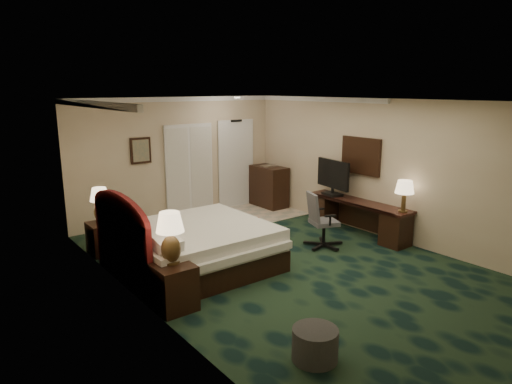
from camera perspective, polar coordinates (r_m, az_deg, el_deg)
floor at (r=7.75m, az=4.00°, el=-9.07°), size 5.00×7.50×0.00m
ceiling at (r=7.19m, az=4.34°, el=11.30°), size 5.00×7.50×0.00m
wall_back at (r=10.41m, az=-9.69°, el=4.20°), size 5.00×0.00×2.70m
wall_left at (r=6.03m, az=-13.92°, el=-2.36°), size 0.00×7.50×2.70m
wall_right at (r=9.18m, az=15.94°, el=2.71°), size 0.00×7.50×2.70m
crown_molding at (r=7.19m, az=4.33°, el=10.90°), size 5.00×7.50×0.10m
tile_patch at (r=10.44m, az=-2.84°, el=-3.16°), size 3.20×1.70×0.01m
headboard at (r=7.13m, az=-16.46°, el=-5.60°), size 0.12×2.00×1.40m
entry_door at (r=11.23m, az=-2.55°, el=3.45°), size 1.02×0.06×2.18m
closet_doors at (r=10.54m, az=-8.33°, el=2.70°), size 1.20×0.06×2.10m
wall_art at (r=9.96m, az=-14.23°, el=5.04°), size 0.45×0.06×0.55m
wall_mirror at (r=9.48m, az=12.97°, el=4.42°), size 0.05×0.95×0.75m
bed at (r=7.55m, az=-7.46°, el=-6.87°), size 2.25×2.09×0.71m
nightstand_near at (r=6.31m, az=-10.32°, el=-11.54°), size 0.50×0.57×0.62m
nightstand_far at (r=8.61m, az=-18.62°, el=-5.49°), size 0.45×0.52×0.56m
lamp_near at (r=6.12m, az=-10.64°, el=-5.67°), size 0.45×0.45×0.70m
lamp_far at (r=8.50m, az=-18.89°, el=-1.55°), size 0.42×0.42×0.63m
bed_bench at (r=8.21m, az=-0.01°, el=-6.05°), size 0.96×1.43×0.46m
ottoman at (r=5.26m, az=7.38°, el=-18.36°), size 0.53×0.53×0.36m
desk at (r=9.44m, az=12.54°, el=-3.12°), size 0.51×2.35×0.68m
tv at (r=9.68m, az=9.59°, el=1.77°), size 0.22×0.97×0.75m
desk_lamp at (r=8.70m, az=18.02°, el=-0.48°), size 0.39×0.39×0.60m
desk_chair at (r=8.51m, az=8.52°, el=-3.45°), size 0.77×0.75×1.04m
minibar at (r=11.30m, az=1.63°, el=0.69°), size 0.53×0.95×1.01m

